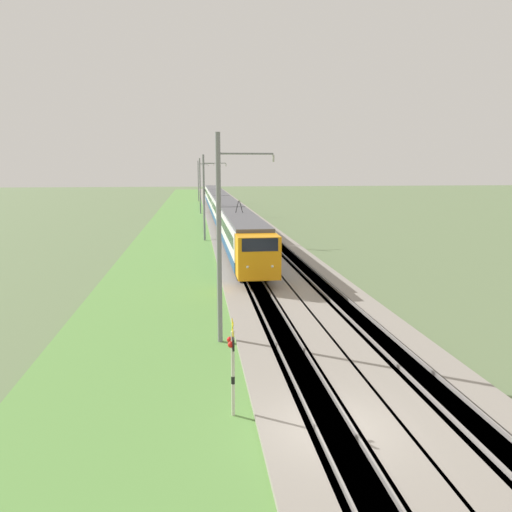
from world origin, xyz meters
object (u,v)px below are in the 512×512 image
at_px(catenary_mast_mid, 204,197).
at_px(catenary_mast_near, 220,239).
at_px(catenary_mast_distant, 199,181).
at_px(catenary_mast_far, 200,186).
at_px(passenger_train, 222,206).
at_px(crossing_signal_near, 232,359).

bearing_deg(catenary_mast_mid, catenary_mast_near, 180.00).
xyz_separation_m(catenary_mast_mid, catenary_mast_distant, (64.74, 0.00, 0.09)).
height_order(catenary_mast_mid, catenary_mast_distant, catenary_mast_distant).
bearing_deg(catenary_mast_far, passenger_train, -168.42).
bearing_deg(catenary_mast_distant, catenary_mast_mid, -180.00).
relative_size(catenary_mast_near, catenary_mast_distant, 0.99).
bearing_deg(catenary_mast_distant, crossing_signal_near, 179.99).
xyz_separation_m(catenary_mast_mid, catenary_mast_far, (32.37, 0.00, 0.10)).
height_order(catenary_mast_mid, catenary_mast_far, catenary_mast_far).
bearing_deg(crossing_signal_near, catenary_mast_near, -90.14).
bearing_deg(catenary_mast_near, crossing_signal_near, 179.86).
distance_m(catenary_mast_near, catenary_mast_far, 64.74).
xyz_separation_m(catenary_mast_near, catenary_mast_mid, (32.37, -0.00, -0.07)).
bearing_deg(catenary_mast_distant, catenary_mast_far, 180.00).
xyz_separation_m(crossing_signal_near, catenary_mast_far, (71.68, -0.02, 2.89)).
bearing_deg(catenary_mast_near, catenary_mast_mid, -0.00).
xyz_separation_m(passenger_train, crossing_signal_near, (-57.78, 2.86, -0.36)).
relative_size(catenary_mast_near, catenary_mast_far, 0.99).
distance_m(crossing_signal_near, catenary_mast_distant, 104.09).
bearing_deg(passenger_train, catenary_mast_near, -3.20).
distance_m(catenary_mast_mid, catenary_mast_distant, 64.74).
height_order(crossing_signal_near, catenary_mast_mid, catenary_mast_mid).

